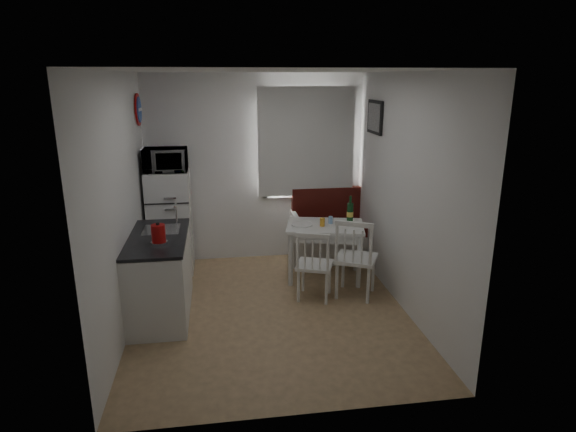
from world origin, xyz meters
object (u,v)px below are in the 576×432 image
chair_right (359,251)px  microwave (165,160)px  chair_left (316,258)px  wine_bottle (350,209)px  kitchen_counter (160,275)px  bench (340,236)px  dining_table (325,231)px  fridge (170,222)px  kettle (158,234)px

chair_right → microwave: microwave is taller
chair_left → wine_bottle: wine_bottle is taller
kitchen_counter → microwave: size_ratio=2.44×
bench → wine_bottle: 0.80m
bench → wine_bottle: wine_bottle is taller
dining_table → chair_right: (0.25, -0.67, -0.04)m
chair_left → kitchen_counter: bearing=-158.7°
microwave → chair_right: bearing=-27.7°
microwave → kitchen_counter: bearing=-90.9°
fridge → bench: bearing=2.7°
bench → fridge: 2.39m
chair_right → wine_bottle: bearing=109.7°
chair_right → kettle: bearing=-145.6°
fridge → microwave: (0.00, -0.05, 0.84)m
chair_left → kettle: bearing=-150.0°
microwave → wine_bottle: microwave is taller
kettle → wine_bottle: (2.30, 1.05, -0.12)m
microwave → kettle: bearing=-88.8°
bench → chair_left: (-0.63, -1.32, 0.19)m
chair_right → wine_bottle: (0.10, 0.77, 0.29)m
fridge → kettle: (0.03, -1.51, 0.32)m
chair_left → microwave: 2.31m
dining_table → kettle: kettle is taller
dining_table → wine_bottle: wine_bottle is taller
kettle → wine_bottle: bearing=24.6°
kitchen_counter → chair_right: bearing=0.5°
kitchen_counter → wine_bottle: (2.35, 0.79, 0.44)m
microwave → kettle: size_ratio=2.41×
bench → microwave: bearing=-176.1°
bench → chair_left: bearing=-115.4°
kettle → wine_bottle: 2.54m
kitchen_counter → wine_bottle: size_ratio=3.86×
wine_bottle → fridge: bearing=169.0°
chair_left → wine_bottle: bearing=71.8°
kettle → microwave: bearing=91.2°
fridge → wine_bottle: fridge is taller
kitchen_counter → chair_left: 1.76m
chair_right → microwave: 2.69m
kettle → chair_left: bearing=9.8°
chair_right → bench: bearing=111.6°
chair_right → wine_bottle: size_ratio=1.80×
bench → kettle: size_ratio=6.32×
chair_left → chair_right: 0.51m
chair_right → fridge: bearing=178.4°
kettle → wine_bottle: size_ratio=0.66×
microwave → bench: bearing=3.9°
fridge → microwave: size_ratio=2.54×
dining_table → fridge: bearing=177.1°
dining_table → chair_left: bearing=-98.1°
microwave → wine_bottle: (2.33, -0.40, -0.63)m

